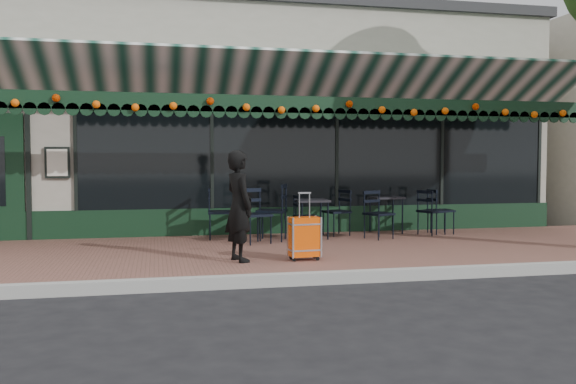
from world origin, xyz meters
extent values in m
plane|color=black|center=(0.00, 0.00, 0.00)|extent=(80.00, 80.00, 0.00)
cube|color=brown|center=(0.00, 2.00, 0.07)|extent=(18.00, 4.00, 0.15)
cube|color=#9E9E99|center=(0.00, -0.08, 0.07)|extent=(18.00, 0.16, 0.15)
cube|color=gray|center=(0.00, 8.00, 2.25)|extent=(12.00, 8.00, 4.50)
cube|color=black|center=(1.20, 3.98, 1.65)|extent=(9.20, 0.04, 2.00)
cube|color=silver|center=(-3.70, 3.94, 1.50)|extent=(0.42, 0.04, 0.55)
cube|color=black|center=(0.00, 2.52, 2.46)|extent=(12.00, 0.03, 0.28)
cylinder|color=orange|center=(0.00, 2.46, 2.44)|extent=(11.60, 0.12, 0.12)
imported|color=black|center=(-0.91, 0.96, 0.91)|extent=(0.52, 0.64, 1.52)
cube|color=#E84B07|center=(-0.01, 0.85, 0.48)|extent=(0.43, 0.27, 0.55)
cube|color=black|center=(-0.01, 0.85, 0.18)|extent=(0.43, 0.27, 0.05)
cube|color=silver|center=(-0.01, 0.85, 0.92)|extent=(0.18, 0.05, 0.34)
cube|color=black|center=(2.28, 3.60, 0.83)|extent=(0.57, 0.57, 0.04)
cylinder|color=black|center=(2.04, 3.37, 0.48)|extent=(0.03, 0.03, 0.66)
cylinder|color=black|center=(2.51, 3.37, 0.48)|extent=(0.03, 0.03, 0.66)
cylinder|color=black|center=(2.04, 3.84, 0.48)|extent=(0.03, 0.03, 0.66)
cylinder|color=black|center=(2.51, 3.84, 0.48)|extent=(0.03, 0.03, 0.66)
cube|color=black|center=(0.68, 3.12, 0.82)|extent=(0.56, 0.56, 0.04)
cylinder|color=black|center=(0.45, 2.89, 0.48)|extent=(0.03, 0.03, 0.66)
cylinder|color=black|center=(0.92, 2.89, 0.48)|extent=(0.03, 0.03, 0.66)
cylinder|color=black|center=(0.45, 3.35, 0.48)|extent=(0.03, 0.03, 0.66)
cylinder|color=black|center=(0.92, 3.35, 0.48)|extent=(0.03, 0.03, 0.66)
camera|label=1|loc=(-2.03, -7.33, 1.54)|focal=38.00mm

